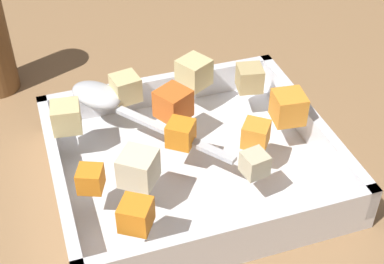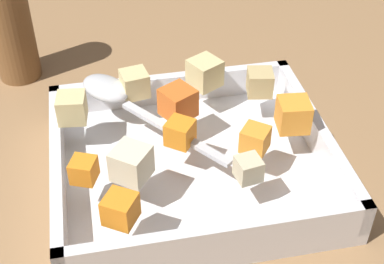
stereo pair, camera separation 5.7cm
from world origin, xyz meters
name	(u,v)px [view 1 (the left image)]	position (x,y,z in m)	size (l,w,h in m)	color
ground_plane	(192,188)	(0.00, 0.00, 0.00)	(4.00, 4.00, 0.00)	#936D47
baking_dish	(192,165)	(-0.01, -0.02, 0.02)	(0.30, 0.27, 0.05)	silver
carrot_chunk_near_right	(256,134)	(-0.07, 0.01, 0.07)	(0.03, 0.03, 0.03)	orange
carrot_chunk_near_left	(173,104)	(0.00, -0.07, 0.07)	(0.03, 0.03, 0.03)	orange
carrot_chunk_corner_sw	(136,215)	(0.08, 0.08, 0.07)	(0.03, 0.03, 0.03)	orange
carrot_chunk_corner_nw	(181,133)	(0.01, -0.02, 0.07)	(0.03, 0.03, 0.03)	orange
carrot_chunk_corner_se	(90,179)	(0.11, 0.02, 0.07)	(0.02, 0.02, 0.02)	orange
carrot_chunk_back_center	(288,107)	(-0.12, -0.02, 0.07)	(0.03, 0.03, 0.03)	orange
potato_chunk_corner_ne	(138,168)	(0.06, 0.02, 0.07)	(0.03, 0.03, 0.03)	beige
potato_chunk_near_spoon	(194,72)	(-0.04, -0.12, 0.07)	(0.03, 0.03, 0.03)	#E0CC89
potato_chunk_far_left	(66,117)	(0.12, -0.08, 0.07)	(0.03, 0.03, 0.03)	#E0CC89
potato_chunk_mid_right	(255,164)	(-0.05, 0.05, 0.06)	(0.02, 0.02, 0.02)	beige
potato_chunk_rim_edge	(126,88)	(0.04, -0.12, 0.07)	(0.03, 0.03, 0.03)	#E0CC89
potato_chunk_heap_side	(250,78)	(-0.10, -0.09, 0.07)	(0.03, 0.03, 0.03)	tan
serving_spoon	(105,99)	(0.07, -0.11, 0.06)	(0.15, 0.19, 0.02)	silver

